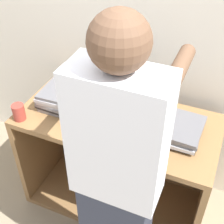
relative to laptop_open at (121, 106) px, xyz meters
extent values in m
cube|color=silver|center=(0.00, 0.35, 0.36)|extent=(8.00, 0.05, 2.40)
cube|color=olive|center=(0.00, -0.06, -0.08)|extent=(1.23, 0.60, 0.04)
cube|color=olive|center=(0.00, -0.06, -0.82)|extent=(1.23, 0.60, 0.04)
cube|color=olive|center=(-0.60, -0.06, -0.45)|extent=(0.04, 0.60, 0.71)
cube|color=olive|center=(0.60, -0.06, -0.45)|extent=(0.04, 0.60, 0.71)
cube|color=olive|center=(0.00, 0.22, -0.45)|extent=(1.15, 0.04, 0.71)
cube|color=gray|center=(0.00, -0.06, -0.05)|extent=(0.31, 0.27, 0.02)
cube|color=gray|center=(0.00, -0.05, -0.04)|extent=(0.25, 0.15, 0.00)
cube|color=gray|center=(0.00, 0.11, 0.09)|extent=(0.31, 0.07, 0.27)
cube|color=black|center=(0.00, 0.11, 0.10)|extent=(0.27, 0.06, 0.23)
cube|color=gray|center=(-0.34, -0.05, -0.05)|extent=(0.31, 0.28, 0.02)
cube|color=#232326|center=(-0.35, -0.05, -0.03)|extent=(0.31, 0.28, 0.02)
cube|color=gray|center=(-0.34, -0.06, -0.01)|extent=(0.32, 0.28, 0.02)
cube|color=#B7B7BC|center=(-0.33, -0.06, 0.02)|extent=(0.31, 0.28, 0.02)
cube|color=#B7B7BC|center=(-0.34, -0.06, 0.04)|extent=(0.32, 0.28, 0.02)
cube|color=slate|center=(-0.33, -0.06, 0.06)|extent=(0.32, 0.29, 0.02)
cube|color=#232326|center=(0.33, -0.05, -0.05)|extent=(0.32, 0.29, 0.02)
cube|color=#B7B7BC|center=(0.33, -0.06, -0.03)|extent=(0.31, 0.27, 0.02)
cube|color=slate|center=(0.34, -0.06, -0.01)|extent=(0.32, 0.29, 0.02)
cube|color=slate|center=(0.34, -0.06, 0.02)|extent=(0.32, 0.28, 0.02)
cube|color=white|center=(0.20, -0.55, 0.28)|extent=(0.40, 0.20, 0.64)
sphere|color=brown|center=(0.20, -0.55, 0.71)|extent=(0.22, 0.22, 0.22)
cylinder|color=brown|center=(0.04, -0.29, 0.51)|extent=(0.07, 0.32, 0.07)
cylinder|color=brown|center=(0.36, -0.29, 0.51)|extent=(0.07, 0.32, 0.07)
cylinder|color=#9E382D|center=(-0.55, -0.29, -0.01)|extent=(0.07, 0.07, 0.10)
camera|label=1|loc=(0.54, -1.40, 1.16)|focal=50.00mm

